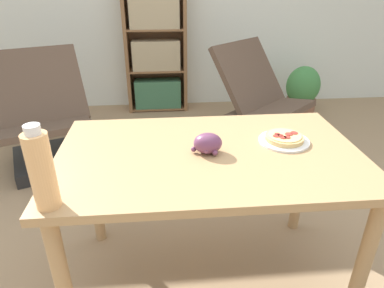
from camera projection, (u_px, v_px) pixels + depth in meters
The scene contains 9 objects.
ground_plane at pixel (198, 270), 1.82m from camera, with size 14.00×14.00×0.00m, color #9E7F5B.
dining_table at pixel (209, 171), 1.51m from camera, with size 1.30×0.79×0.73m.
pizza_on_plate at pixel (284, 139), 1.54m from camera, with size 0.23×0.23×0.04m.
grape_bunch at pixel (208, 143), 1.43m from camera, with size 0.13×0.10×0.09m.
drink_bottle at pixel (41, 170), 1.06m from camera, with size 0.08×0.08×0.29m.
lounge_chair_near at pixel (49, 130), 2.73m from camera, with size 0.86×0.95×0.88m.
lounge_chair_far at pixel (262, 114), 3.05m from camera, with size 0.94×1.01×0.88m.
bookshelf at pixel (156, 53), 3.70m from camera, with size 0.65×0.28×1.34m.
potted_plant_floor at pixel (302, 91), 3.72m from camera, with size 0.36×0.31×0.53m.
Camera 1 is at (-0.15, -1.31, 1.42)m, focal length 32.00 mm.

